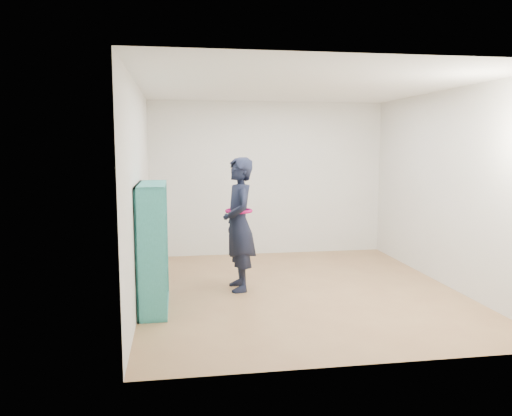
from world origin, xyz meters
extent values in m
plane|color=#946743|center=(0.00, 0.00, 0.00)|extent=(4.50, 4.50, 0.00)
plane|color=white|center=(0.00, 0.00, 2.60)|extent=(4.50, 4.50, 0.00)
cube|color=silver|center=(-2.00, 0.00, 1.30)|extent=(0.02, 4.50, 2.60)
cube|color=silver|center=(2.00, 0.00, 1.30)|extent=(0.02, 4.50, 2.60)
cube|color=silver|center=(0.00, 2.25, 1.30)|extent=(4.00, 0.02, 2.60)
cube|color=silver|center=(0.00, -2.25, 1.30)|extent=(4.00, 0.02, 2.60)
cube|color=teal|center=(-1.83, -0.92, 0.72)|extent=(0.32, 0.02, 1.44)
cube|color=teal|center=(-1.83, 0.14, 0.72)|extent=(0.32, 0.02, 1.44)
cube|color=teal|center=(-1.83, -0.39, 0.01)|extent=(0.32, 1.08, 0.02)
cube|color=teal|center=(-1.83, -0.39, 1.43)|extent=(0.32, 1.08, 0.02)
cube|color=teal|center=(-1.98, -0.39, 0.72)|extent=(0.02, 1.08, 1.44)
cube|color=teal|center=(-1.83, -0.57, 0.72)|extent=(0.29, 0.02, 1.40)
cube|color=teal|center=(-1.83, -0.22, 0.72)|extent=(0.29, 0.02, 1.40)
cube|color=teal|center=(-1.83, -0.39, 0.37)|extent=(0.29, 1.04, 0.02)
cube|color=teal|center=(-1.83, -0.39, 0.72)|extent=(0.29, 1.04, 0.02)
cube|color=teal|center=(-1.83, -0.39, 1.07)|extent=(0.29, 1.04, 0.02)
cube|color=beige|center=(-1.81, -0.74, 0.07)|extent=(0.20, 0.13, 0.08)
cube|color=black|center=(-1.80, -0.79, 0.49)|extent=(0.16, 0.14, 0.20)
cube|color=maroon|center=(-1.80, -0.79, 0.83)|extent=(0.16, 0.14, 0.19)
cube|color=silver|center=(-1.81, -0.74, 1.11)|extent=(0.20, 0.13, 0.05)
cube|color=navy|center=(-1.80, -0.45, 0.13)|extent=(0.16, 0.14, 0.18)
cube|color=brown|center=(-1.80, -0.45, 0.50)|extent=(0.16, 0.14, 0.24)
cube|color=#BFB28C|center=(-1.81, -0.40, 0.76)|extent=(0.20, 0.13, 0.05)
cube|color=#26594C|center=(-1.80, -0.45, 1.21)|extent=(0.16, 0.14, 0.26)
cube|color=beige|center=(-1.80, -0.10, 0.14)|extent=(0.16, 0.14, 0.22)
cube|color=black|center=(-1.81, -0.05, 0.42)|extent=(0.20, 0.13, 0.08)
cube|color=maroon|center=(-1.80, -0.10, 0.85)|extent=(0.16, 0.14, 0.23)
cube|color=silver|center=(-1.80, -0.10, 1.19)|extent=(0.16, 0.14, 0.21)
imported|color=black|center=(-0.77, 0.17, 0.86)|extent=(0.46, 0.66, 1.72)
torus|color=#B10D58|center=(-0.77, 0.17, 1.04)|extent=(0.38, 0.38, 0.04)
cube|color=silver|center=(-0.92, 0.26, 0.97)|extent=(0.02, 0.11, 0.14)
cube|color=black|center=(-0.92, 0.26, 0.97)|extent=(0.02, 0.10, 0.14)
camera|label=1|loc=(-1.55, -6.13, 1.88)|focal=35.00mm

